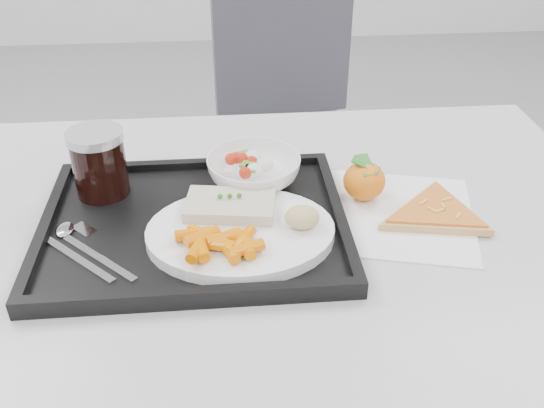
{
  "coord_description": "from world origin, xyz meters",
  "views": [
    {
      "loc": [
        -0.03,
        -0.45,
        1.28
      ],
      "look_at": [
        0.04,
        0.33,
        0.77
      ],
      "focal_mm": 40.0,
      "sensor_mm": 36.0,
      "label": 1
    }
  ],
  "objects_px": {
    "table": "(248,260)",
    "chair": "(286,109)",
    "salad_bowl": "(254,171)",
    "cola_glass": "(99,162)",
    "tangerine": "(364,181)",
    "dinner_plate": "(241,233)",
    "tray": "(195,225)",
    "pizza_slice": "(436,213)"
  },
  "relations": [
    {
      "from": "tangerine",
      "to": "pizza_slice",
      "type": "xyz_separation_m",
      "value": [
        0.1,
        -0.06,
        -0.02
      ]
    },
    {
      "from": "cola_glass",
      "to": "table",
      "type": "bearing_deg",
      "value": -22.55
    },
    {
      "from": "tangerine",
      "to": "pizza_slice",
      "type": "relative_size",
      "value": 0.33
    },
    {
      "from": "chair",
      "to": "tangerine",
      "type": "height_order",
      "value": "chair"
    },
    {
      "from": "chair",
      "to": "dinner_plate",
      "type": "distance_m",
      "value": 0.98
    },
    {
      "from": "chair",
      "to": "tray",
      "type": "xyz_separation_m",
      "value": [
        -0.24,
        -0.89,
        0.22
      ]
    },
    {
      "from": "chair",
      "to": "dinner_plate",
      "type": "height_order",
      "value": "chair"
    },
    {
      "from": "tray",
      "to": "salad_bowl",
      "type": "distance_m",
      "value": 0.14
    },
    {
      "from": "tangerine",
      "to": "cola_glass",
      "type": "bearing_deg",
      "value": 175.11
    },
    {
      "from": "salad_bowl",
      "to": "dinner_plate",
      "type": "bearing_deg",
      "value": -100.81
    },
    {
      "from": "table",
      "to": "cola_glass",
      "type": "bearing_deg",
      "value": 157.45
    },
    {
      "from": "dinner_plate",
      "to": "tangerine",
      "type": "distance_m",
      "value": 0.23
    },
    {
      "from": "pizza_slice",
      "to": "tangerine",
      "type": "bearing_deg",
      "value": 147.54
    },
    {
      "from": "tray",
      "to": "cola_glass",
      "type": "height_order",
      "value": "cola_glass"
    },
    {
      "from": "tray",
      "to": "salad_bowl",
      "type": "bearing_deg",
      "value": 47.17
    },
    {
      "from": "pizza_slice",
      "to": "salad_bowl",
      "type": "bearing_deg",
      "value": 158.87
    },
    {
      "from": "table",
      "to": "pizza_slice",
      "type": "relative_size",
      "value": 4.79
    },
    {
      "from": "table",
      "to": "tangerine",
      "type": "bearing_deg",
      "value": 16.68
    },
    {
      "from": "pizza_slice",
      "to": "tray",
      "type": "bearing_deg",
      "value": 179.64
    },
    {
      "from": "table",
      "to": "salad_bowl",
      "type": "height_order",
      "value": "salad_bowl"
    },
    {
      "from": "salad_bowl",
      "to": "tangerine",
      "type": "relative_size",
      "value": 1.84
    },
    {
      "from": "cola_glass",
      "to": "chair",
      "type": "bearing_deg",
      "value": 64.22
    },
    {
      "from": "tray",
      "to": "dinner_plate",
      "type": "xyz_separation_m",
      "value": [
        0.07,
        -0.05,
        0.02
      ]
    },
    {
      "from": "chair",
      "to": "cola_glass",
      "type": "relative_size",
      "value": 8.61
    },
    {
      "from": "salad_bowl",
      "to": "tray",
      "type": "bearing_deg",
      "value": -132.83
    },
    {
      "from": "table",
      "to": "chair",
      "type": "distance_m",
      "value": 0.91
    },
    {
      "from": "chair",
      "to": "tangerine",
      "type": "relative_size",
      "value": 11.27
    },
    {
      "from": "table",
      "to": "dinner_plate",
      "type": "bearing_deg",
      "value": -101.84
    },
    {
      "from": "table",
      "to": "dinner_plate",
      "type": "relative_size",
      "value": 4.44
    },
    {
      "from": "table",
      "to": "dinner_plate",
      "type": "distance_m",
      "value": 0.1
    },
    {
      "from": "dinner_plate",
      "to": "cola_glass",
      "type": "xyz_separation_m",
      "value": [
        -0.21,
        0.14,
        0.05
      ]
    },
    {
      "from": "dinner_plate",
      "to": "chair",
      "type": "bearing_deg",
      "value": 79.71
    },
    {
      "from": "dinner_plate",
      "to": "salad_bowl",
      "type": "xyz_separation_m",
      "value": [
        0.03,
        0.15,
        0.01
      ]
    },
    {
      "from": "tray",
      "to": "cola_glass",
      "type": "xyz_separation_m",
      "value": [
        -0.15,
        0.1,
        0.06
      ]
    },
    {
      "from": "cola_glass",
      "to": "tangerine",
      "type": "xyz_separation_m",
      "value": [
        0.42,
        -0.04,
        -0.04
      ]
    },
    {
      "from": "dinner_plate",
      "to": "pizza_slice",
      "type": "bearing_deg",
      "value": 8.3
    },
    {
      "from": "table",
      "to": "salad_bowl",
      "type": "bearing_deg",
      "value": 79.72
    },
    {
      "from": "table",
      "to": "tray",
      "type": "xyz_separation_m",
      "value": [
        -0.08,
        -0.0,
        0.08
      ]
    },
    {
      "from": "tangerine",
      "to": "pizza_slice",
      "type": "bearing_deg",
      "value": -32.46
    },
    {
      "from": "salad_bowl",
      "to": "cola_glass",
      "type": "relative_size",
      "value": 1.41
    },
    {
      "from": "tray",
      "to": "tangerine",
      "type": "distance_m",
      "value": 0.28
    },
    {
      "from": "chair",
      "to": "cola_glass",
      "type": "bearing_deg",
      "value": -115.78
    }
  ]
}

